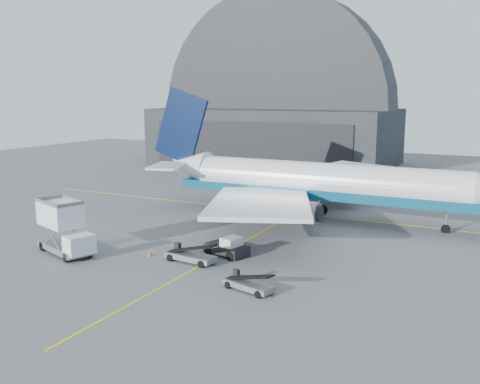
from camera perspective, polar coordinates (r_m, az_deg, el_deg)
The scene contains 9 objects.
ground at distance 51.83m, azimuth -2.02°, elevation -6.68°, with size 200.00×200.00×0.00m, color #565659.
taxi_lines at distance 62.80m, azimuth 3.58°, elevation -3.61°, with size 80.00×42.12×0.02m.
hangar at distance 117.77m, azimuth 3.89°, elevation 7.67°, with size 50.00×28.30×28.00m.
airliner at distance 66.24m, azimuth 7.65°, elevation 1.06°, with size 46.32×44.92×16.26m.
catering_truck at distance 54.16m, azimuth -18.25°, elevation -3.72°, with size 7.62×4.85×4.92m.
pushback_tug at distance 51.41m, azimuth -1.31°, elevation -5.99°, with size 4.53×3.30×1.89m.
belt_loader_a at distance 49.63m, azimuth -5.34°, elevation -6.76°, with size 5.29×2.22×1.99m.
belt_loader_b at distance 42.59m, azimuth 0.87°, elevation -9.78°, with size 4.65×2.47×1.74m.
traffic_cone at distance 52.00m, azimuth -9.63°, elevation -6.46°, with size 0.38×0.38×0.55m.
Camera 1 is at (23.98, -43.32, 15.29)m, focal length 40.00 mm.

